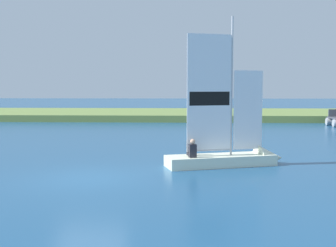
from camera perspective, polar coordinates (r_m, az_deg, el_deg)
name	(u,v)px	position (r m, az deg, el deg)	size (l,w,h in m)	color
ground_plane	(90,179)	(15.27, -10.30, -7.19)	(200.00, 200.00, 0.00)	navy
shore_bank	(154,114)	(44.61, -1.88, 1.23)	(80.00, 13.14, 0.62)	olive
sailboat	(236,153)	(17.71, 9.04, -3.88)	(5.08, 2.60, 6.29)	silver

